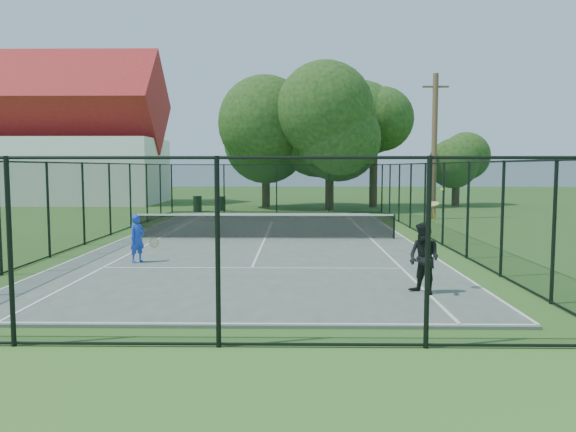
{
  "coord_description": "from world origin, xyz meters",
  "views": [
    {
      "loc": [
        1.22,
        -21.6,
        2.83
      ],
      "look_at": [
        0.94,
        -3.0,
        1.2
      ],
      "focal_mm": 35.0,
      "sensor_mm": 36.0,
      "label": 1
    }
  ],
  "objects_px": {
    "tennis_net": "(265,225)",
    "player_black": "(424,258)",
    "trash_bin_left": "(197,204)",
    "trash_bin_right": "(221,203)",
    "player_blue": "(137,238)",
    "utility_pole": "(434,146)"
  },
  "relations": [
    {
      "from": "utility_pole",
      "to": "trash_bin_right",
      "type": "bearing_deg",
      "value": 155.11
    },
    {
      "from": "player_black",
      "to": "trash_bin_left",
      "type": "bearing_deg",
      "value": 111.1
    },
    {
      "from": "player_blue",
      "to": "trash_bin_left",
      "type": "bearing_deg",
      "value": 95.02
    },
    {
      "from": "tennis_net",
      "to": "trash_bin_right",
      "type": "xyz_separation_m",
      "value": [
        -3.66,
        14.72,
        -0.11
      ]
    },
    {
      "from": "tennis_net",
      "to": "trash_bin_left",
      "type": "bearing_deg",
      "value": 109.89
    },
    {
      "from": "tennis_net",
      "to": "trash_bin_right",
      "type": "distance_m",
      "value": 15.17
    },
    {
      "from": "utility_pole",
      "to": "player_blue",
      "type": "bearing_deg",
      "value": -129.74
    },
    {
      "from": "tennis_net",
      "to": "player_blue",
      "type": "distance_m",
      "value": 6.48
    },
    {
      "from": "utility_pole",
      "to": "tennis_net",
      "type": "bearing_deg",
      "value": -133.94
    },
    {
      "from": "player_blue",
      "to": "player_black",
      "type": "xyz_separation_m",
      "value": [
        7.39,
        -3.98,
        0.09
      ]
    },
    {
      "from": "tennis_net",
      "to": "player_black",
      "type": "relative_size",
      "value": 4.39
    },
    {
      "from": "player_black",
      "to": "tennis_net",
      "type": "bearing_deg",
      "value": 112.86
    },
    {
      "from": "trash_bin_right",
      "to": "player_black",
      "type": "height_order",
      "value": "player_black"
    },
    {
      "from": "trash_bin_right",
      "to": "player_black",
      "type": "xyz_separation_m",
      "value": [
        7.66,
        -24.21,
        0.38
      ]
    },
    {
      "from": "player_black",
      "to": "player_blue",
      "type": "bearing_deg",
      "value": 151.73
    },
    {
      "from": "tennis_net",
      "to": "player_blue",
      "type": "relative_size",
      "value": 7.21
    },
    {
      "from": "trash_bin_right",
      "to": "player_blue",
      "type": "xyz_separation_m",
      "value": [
        0.27,
        -20.23,
        0.29
      ]
    },
    {
      "from": "trash_bin_right",
      "to": "player_blue",
      "type": "bearing_deg",
      "value": -89.24
    },
    {
      "from": "trash_bin_left",
      "to": "trash_bin_right",
      "type": "height_order",
      "value": "trash_bin_left"
    },
    {
      "from": "trash_bin_left",
      "to": "player_blue",
      "type": "relative_size",
      "value": 0.7
    },
    {
      "from": "trash_bin_right",
      "to": "player_blue",
      "type": "height_order",
      "value": "player_blue"
    },
    {
      "from": "tennis_net",
      "to": "trash_bin_left",
      "type": "height_order",
      "value": "tennis_net"
    }
  ]
}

